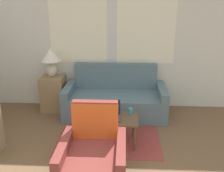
% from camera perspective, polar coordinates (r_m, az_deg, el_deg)
% --- Properties ---
extents(wall_back, '(6.17, 0.06, 2.60)m').
position_cam_1_polar(wall_back, '(5.13, 0.84, 9.60)').
color(wall_back, silver).
rests_on(wall_back, ground_plane).
extents(rug, '(1.59, 1.91, 0.01)m').
position_cam_1_polar(rug, '(4.55, -0.39, -8.92)').
color(rug, brown).
rests_on(rug, ground_plane).
extents(couch, '(1.87, 0.87, 0.91)m').
position_cam_1_polar(couch, '(4.97, 0.70, -3.12)').
color(couch, slate).
rests_on(couch, ground_plane).
extents(armchair, '(0.75, 0.80, 0.94)m').
position_cam_1_polar(armchair, '(3.20, -4.10, -16.28)').
color(armchair, brown).
rests_on(armchair, ground_plane).
extents(side_table, '(0.44, 0.44, 0.68)m').
position_cam_1_polar(side_table, '(5.24, -12.61, -1.56)').
color(side_table, '#937551').
rests_on(side_table, ground_plane).
extents(table_lamp, '(0.37, 0.37, 0.55)m').
position_cam_1_polar(table_lamp, '(5.05, -13.16, 5.96)').
color(table_lamp, beige).
rests_on(table_lamp, side_table).
extents(coffee_table, '(0.88, 0.48, 0.42)m').
position_cam_1_polar(coffee_table, '(3.94, -0.83, -7.68)').
color(coffee_table, brown).
rests_on(coffee_table, ground_plane).
extents(laptop, '(0.30, 0.28, 0.23)m').
position_cam_1_polar(laptop, '(3.91, -0.43, -6.07)').
color(laptop, '#47474C').
rests_on(laptop, coffee_table).
extents(cup_navy, '(0.08, 0.08, 0.09)m').
position_cam_1_polar(cup_navy, '(4.03, 4.02, -5.45)').
color(cup_navy, teal).
rests_on(cup_navy, coffee_table).
extents(cup_yellow, '(0.10, 0.10, 0.09)m').
position_cam_1_polar(cup_yellow, '(4.01, -4.70, -5.60)').
color(cup_yellow, gold).
rests_on(cup_yellow, coffee_table).
extents(cup_white, '(0.08, 0.08, 0.08)m').
position_cam_1_polar(cup_white, '(3.81, -4.54, -7.06)').
color(cup_white, '#B23D38').
rests_on(cup_white, coffee_table).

